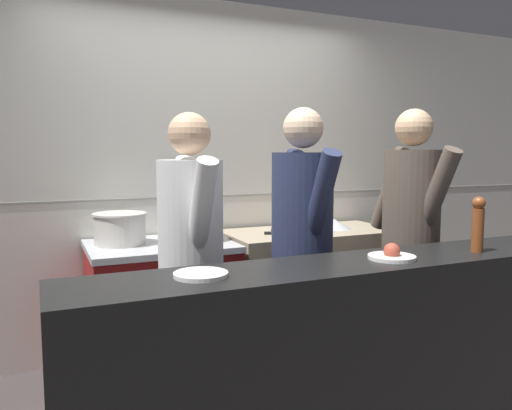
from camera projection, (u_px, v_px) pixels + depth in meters
The scene contains 14 objects.
wall_back_tiled at pixel (209, 176), 3.80m from camera, with size 8.00×0.06×2.60m.
oven_range at pixel (161, 308), 3.33m from camera, with size 0.93×0.71×0.89m.
prep_counter at pixel (310, 289), 3.79m from camera, with size 1.29×0.65×0.90m.
pass_counter at pixel (360, 360), 2.41m from camera, with size 2.81×0.45×0.97m.
stock_pot at pixel (120, 228), 3.23m from camera, with size 0.35×0.35×0.20m.
sauce_pot at pixel (197, 223), 3.35m from camera, with size 0.28×0.28×0.24m.
mixing_bowl_steel at pixel (334, 224), 3.82m from camera, with size 0.27×0.27×0.08m.
chefs_knife at pixel (284, 234), 3.55m from camera, with size 0.33×0.17×0.02m.
plated_dish_main at pixel (201, 274), 2.05m from camera, with size 0.23×0.23×0.02m.
plated_dish_appetiser at pixel (392, 255), 2.39m from camera, with size 0.23×0.23×0.08m.
pepper_mill at pixel (478, 223), 2.56m from camera, with size 0.07×0.07×0.29m.
chef_head_cook at pixel (191, 255), 2.64m from camera, with size 0.35×0.73×1.69m.
chef_sous at pixel (302, 242), 2.87m from camera, with size 0.37×0.76×1.73m.
chef_line at pixel (410, 233), 3.16m from camera, with size 0.36×0.76×1.75m.
Camera 1 is at (-1.21, -2.20, 1.48)m, focal length 35.00 mm.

